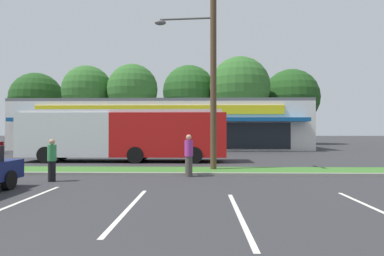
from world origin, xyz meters
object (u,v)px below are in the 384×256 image
city_bus (124,134)px  pedestrian_by_pole (189,155)px  pedestrian_near_bench (52,160)px  utility_pole (210,57)px

city_bus → pedestrian_by_pole: 8.05m
city_bus → pedestrian_near_bench: 8.29m
pedestrian_near_bench → utility_pole: bearing=-103.6°
pedestrian_near_bench → pedestrian_by_pole: bearing=-115.9°
pedestrian_near_bench → pedestrian_by_pole: 5.44m
city_bus → pedestrian_near_bench: (-0.88, -8.19, -0.94)m
pedestrian_by_pole → city_bus: bearing=-113.1°
utility_pole → city_bus: 8.14m
city_bus → pedestrian_by_pole: bearing=122.7°
pedestrian_near_bench → pedestrian_by_pole: (5.23, 1.47, 0.08)m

